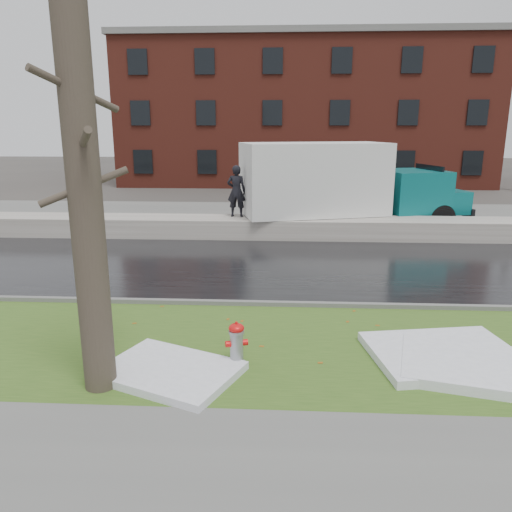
# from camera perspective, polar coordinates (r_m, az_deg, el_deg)

# --- Properties ---
(ground) EXTENTS (120.00, 120.00, 0.00)m
(ground) POSITION_cam_1_polar(r_m,az_deg,el_deg) (10.94, -0.31, -7.65)
(ground) COLOR #47423D
(ground) RESTS_ON ground
(verge) EXTENTS (60.00, 4.50, 0.04)m
(verge) POSITION_cam_1_polar(r_m,az_deg,el_deg) (9.79, -0.76, -10.31)
(verge) COLOR #32531B
(verge) RESTS_ON ground
(sidewalk) EXTENTS (60.00, 3.00, 0.05)m
(sidewalk) POSITION_cam_1_polar(r_m,az_deg,el_deg) (6.59, -3.22, -24.11)
(sidewalk) COLOR slate
(sidewalk) RESTS_ON ground
(road) EXTENTS (60.00, 7.00, 0.03)m
(road) POSITION_cam_1_polar(r_m,az_deg,el_deg) (15.19, 0.72, -1.16)
(road) COLOR black
(road) RESTS_ON ground
(parking_lot) EXTENTS (60.00, 9.00, 0.03)m
(parking_lot) POSITION_cam_1_polar(r_m,az_deg,el_deg) (23.48, 1.63, 4.47)
(parking_lot) COLOR slate
(parking_lot) RESTS_ON ground
(curb) EXTENTS (60.00, 0.15, 0.14)m
(curb) POSITION_cam_1_polar(r_m,az_deg,el_deg) (11.84, -0.02, -5.51)
(curb) COLOR slate
(curb) RESTS_ON ground
(snowbank) EXTENTS (60.00, 1.60, 0.75)m
(snowbank) POSITION_cam_1_polar(r_m,az_deg,el_deg) (19.19, 1.27, 3.28)
(snowbank) COLOR #B6B0A7
(snowbank) RESTS_ON ground
(brick_building) EXTENTS (26.00, 12.00, 10.00)m
(brick_building) POSITION_cam_1_polar(r_m,az_deg,el_deg) (40.14, 5.36, 15.77)
(brick_building) COLOR maroon
(brick_building) RESTS_ON ground
(bg_tree_left) EXTENTS (1.40, 1.62, 6.50)m
(bg_tree_left) POSITION_cam_1_polar(r_m,az_deg,el_deg) (34.51, -18.72, 12.51)
(bg_tree_left) COLOR brown
(bg_tree_left) RESTS_ON ground
(bg_tree_center) EXTENTS (1.40, 1.62, 6.50)m
(bg_tree_center) POSITION_cam_1_polar(r_m,az_deg,el_deg) (36.72, -7.40, 13.22)
(bg_tree_center) COLOR brown
(bg_tree_center) RESTS_ON ground
(fire_hydrant) EXTENTS (0.41, 0.38, 0.82)m
(fire_hydrant) POSITION_cam_1_polar(r_m,az_deg,el_deg) (8.86, -2.25, -9.83)
(fire_hydrant) COLOR gray
(fire_hydrant) RESTS_ON verge
(tree) EXTENTS (1.23, 1.40, 6.31)m
(tree) POSITION_cam_1_polar(r_m,az_deg,el_deg) (7.82, -19.00, 7.02)
(tree) COLOR brown
(tree) RESTS_ON verge
(box_truck) EXTENTS (10.67, 4.76, 3.54)m
(box_truck) POSITION_cam_1_polar(r_m,az_deg,el_deg) (20.30, 9.68, 7.98)
(box_truck) COLOR black
(box_truck) RESTS_ON ground
(worker) EXTENTS (0.76, 0.53, 1.98)m
(worker) POSITION_cam_1_polar(r_m,az_deg,el_deg) (19.28, -2.25, 7.43)
(worker) COLOR black
(worker) RESTS_ON snowbank
(snow_patch_near) EXTENTS (2.91, 2.42, 0.16)m
(snow_patch_near) POSITION_cam_1_polar(r_m,az_deg,el_deg) (9.86, 20.72, -10.48)
(snow_patch_near) COLOR white
(snow_patch_near) RESTS_ON verge
(snow_patch_far) EXTENTS (2.65, 2.34, 0.14)m
(snow_patch_far) POSITION_cam_1_polar(r_m,az_deg,el_deg) (8.81, -9.84, -12.86)
(snow_patch_far) COLOR white
(snow_patch_far) RESTS_ON verge
(snow_patch_side) EXTENTS (3.16, 2.43, 0.18)m
(snow_patch_side) POSITION_cam_1_polar(r_m,az_deg,el_deg) (9.58, 24.92, -11.62)
(snow_patch_side) COLOR white
(snow_patch_side) RESTS_ON verge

